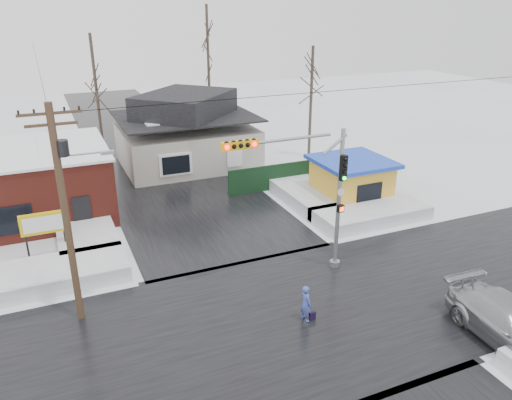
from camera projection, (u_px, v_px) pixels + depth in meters
name	position (u px, v px, depth m)	size (l,w,h in m)	color
ground	(290.00, 318.00, 20.79)	(120.00, 120.00, 0.00)	white
road_ns	(290.00, 318.00, 20.79)	(10.00, 120.00, 0.02)	black
road_ew	(290.00, 318.00, 20.79)	(120.00, 10.00, 0.02)	black
snowbank_nw	(50.00, 275.00, 23.27)	(7.00, 3.00, 0.80)	white
snowbank_ne	(371.00, 213.00, 29.93)	(7.00, 3.00, 0.80)	white
snowbank_nside_w	(84.00, 226.00, 28.26)	(3.00, 8.00, 0.80)	white
snowbank_nside_e	(302.00, 191.00, 33.44)	(3.00, 8.00, 0.80)	white
traffic_signal	(311.00, 185.00, 22.52)	(6.05, 0.68, 7.00)	gray
utility_pole	(66.00, 204.00, 18.93)	(3.15, 0.44, 9.00)	#382619
brick_building	(3.00, 186.00, 29.55)	(12.20, 8.20, 4.12)	maroon
marquee_sign	(43.00, 225.00, 24.82)	(2.20, 0.21, 2.55)	black
house	(186.00, 132.00, 39.27)	(10.40, 8.40, 5.76)	beige
kiosk	(351.00, 180.00, 32.26)	(4.60, 4.60, 2.88)	gold
fence	(282.00, 176.00, 34.77)	(8.00, 0.12, 1.80)	black
tree_far_left	(93.00, 61.00, 38.46)	(3.00, 3.00, 10.00)	#332821
tree_far_mid	(207.00, 34.00, 43.26)	(3.00, 3.00, 12.00)	#332821
tree_far_right	(312.00, 70.00, 39.57)	(3.00, 3.00, 9.00)	#332821
pedestrian	(306.00, 304.00, 20.35)	(0.59, 0.38, 1.61)	#3E53AE
shopping_bag	(312.00, 316.00, 20.61)	(0.28, 0.12, 0.35)	black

